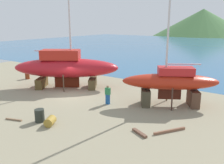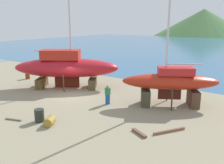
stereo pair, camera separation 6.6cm
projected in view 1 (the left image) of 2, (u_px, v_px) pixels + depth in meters
name	position (u px, v px, depth m)	size (l,w,h in m)	color
ground_plane	(46.00, 104.00, 20.46)	(46.49, 46.49, 0.00)	gray
sea_water	(208.00, 48.00, 63.58)	(132.69, 85.62, 0.01)	#31638E
headland_hill	(202.00, 35.00, 124.92)	(96.65, 96.65, 26.54)	#436E3B
sailboat_small_center	(171.00, 82.00, 19.68)	(7.92, 6.03, 11.88)	#433C2B
sailboat_large_starboard	(66.00, 67.00, 25.08)	(10.78, 8.59, 17.27)	#4D4025
worker	(108.00, 94.00, 20.22)	(0.44, 0.25, 1.66)	#1D5193
barrel_rust_far	(50.00, 121.00, 16.16)	(0.61, 0.61, 0.84)	olive
barrel_tipped_left	(40.00, 115.00, 16.75)	(0.67, 0.67, 0.91)	#292E28
barrel_tipped_center	(27.00, 75.00, 29.32)	(0.54, 0.54, 0.89)	maroon
timber_long_fore	(14.00, 120.00, 17.07)	(1.32, 0.12, 0.10)	#84664B
timber_short_cross	(170.00, 131.00, 15.23)	(2.32, 0.13, 0.16)	brown
timber_short_skew	(140.00, 133.00, 14.96)	(1.32, 0.23, 0.15)	brown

